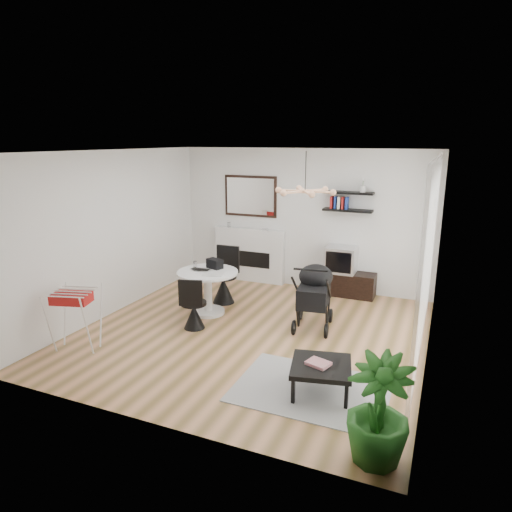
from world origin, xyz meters
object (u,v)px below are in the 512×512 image
at_px(fireplace, 249,248).
at_px(coffee_table, 321,367).
at_px(dining_table, 208,286).
at_px(potted_plant, 378,410).
at_px(drying_rack, 75,319).
at_px(tv_console, 343,283).
at_px(stroller, 314,298).
at_px(crt_tv, 341,259).

xyz_separation_m(fireplace, coffee_table, (2.51, -3.66, -0.36)).
height_order(dining_table, potted_plant, potted_plant).
xyz_separation_m(drying_rack, coffee_table, (3.43, 0.23, -0.14)).
bearing_deg(tv_console, fireplace, 175.96).
relative_size(fireplace, coffee_table, 2.67).
distance_m(drying_rack, potted_plant, 4.26).
bearing_deg(tv_console, drying_rack, -127.83).
distance_m(drying_rack, stroller, 3.50).
bearing_deg(tv_console, coffee_table, -81.56).
bearing_deg(tv_console, crt_tv, -176.72).
bearing_deg(dining_table, tv_console, 44.26).
distance_m(dining_table, potted_plant, 4.11).
bearing_deg(fireplace, dining_table, -86.78).
height_order(fireplace, crt_tv, fireplace).
bearing_deg(drying_rack, dining_table, 45.85).
bearing_deg(coffee_table, fireplace, 124.48).
bearing_deg(drying_rack, stroller, 20.54).
bearing_deg(stroller, dining_table, 177.21).
distance_m(tv_console, potted_plant, 4.64).
distance_m(crt_tv, drying_rack, 4.71).
distance_m(tv_console, crt_tv, 0.47).
xyz_separation_m(crt_tv, coffee_table, (0.58, -3.52, -0.37)).
bearing_deg(coffee_table, tv_console, 98.44).
bearing_deg(crt_tv, dining_table, -134.90).
height_order(fireplace, coffee_table, fireplace).
xyz_separation_m(dining_table, stroller, (1.78, 0.16, -0.02)).
relative_size(dining_table, coffee_table, 1.25).
xyz_separation_m(fireplace, potted_plant, (3.28, -4.59, -0.17)).
height_order(drying_rack, coffee_table, drying_rack).
bearing_deg(crt_tv, stroller, -91.34).
height_order(stroller, potted_plant, stroller).
xyz_separation_m(dining_table, potted_plant, (3.17, -2.62, 0.03)).
relative_size(fireplace, drying_rack, 2.49).
distance_m(fireplace, stroller, 2.63).
xyz_separation_m(dining_table, drying_rack, (-1.03, -1.91, -0.03)).
relative_size(stroller, coffee_table, 1.35).
distance_m(fireplace, crt_tv, 1.94).
relative_size(tv_console, stroller, 1.09).
bearing_deg(potted_plant, drying_rack, 170.50).
relative_size(fireplace, potted_plant, 2.09).
height_order(tv_console, drying_rack, drying_rack).
height_order(dining_table, stroller, stroller).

